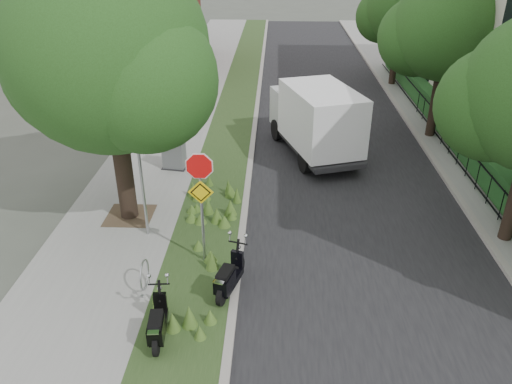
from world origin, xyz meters
TOP-DOWN VIEW (x-y plane):
  - ground at (0.00, 0.00)m, footprint 120.00×120.00m
  - sidewalk_near at (-4.25, 10.00)m, footprint 3.50×60.00m
  - verge at (-1.50, 10.00)m, footprint 2.00×60.00m
  - kerb_near at (-0.50, 10.00)m, footprint 0.20×60.00m
  - road at (3.00, 10.00)m, footprint 7.00×60.00m
  - kerb_far at (6.50, 10.00)m, footprint 0.20×60.00m
  - footpath_far at (8.20, 10.00)m, footprint 3.20×60.00m
  - street_tree_main at (-4.08, 2.86)m, footprint 6.21×5.54m
  - bare_post at (-3.20, 1.80)m, footprint 0.08×0.08m
  - bike_hoop at (-2.70, -0.60)m, footprint 0.06×0.78m
  - sign_assembly at (-1.40, 0.58)m, footprint 0.94×0.08m
  - fence_far at (7.20, 10.00)m, footprint 0.04×24.00m
  - hedge_far at (7.90, 10.00)m, footprint 1.00×24.00m
  - far_tree_b at (6.94, 10.05)m, footprint 4.83×4.31m
  - far_tree_c at (6.94, 18.04)m, footprint 4.37×3.89m
  - scooter_near at (-2.00, -2.36)m, footprint 0.42×1.58m
  - scooter_far at (-0.65, -0.76)m, footprint 0.65×1.61m
  - box_truck at (1.95, 8.00)m, footprint 3.53×5.59m
  - utility_cabinet at (-3.25, 6.30)m, footprint 0.95×0.71m

SIDE VIEW (x-z plane):
  - ground at x=0.00m, z-range 0.00..0.00m
  - road at x=3.00m, z-range 0.00..0.01m
  - sidewalk_near at x=-4.25m, z-range 0.00..0.12m
  - verge at x=-1.50m, z-range 0.00..0.12m
  - footpath_far at x=8.20m, z-range 0.00..0.12m
  - kerb_near at x=-0.50m, z-range 0.00..0.13m
  - kerb_far at x=6.50m, z-range 0.00..0.13m
  - scooter_near at x=-2.00m, z-range 0.11..0.86m
  - bike_hoop at x=-2.70m, z-range 0.11..0.88m
  - scooter_far at x=-0.65m, z-range 0.11..0.90m
  - fence_far at x=7.20m, z-range 0.17..1.17m
  - hedge_far at x=7.90m, z-range 0.12..1.22m
  - utility_cabinet at x=-3.25m, z-range 0.10..1.25m
  - box_truck at x=1.95m, z-range 0.36..2.73m
  - bare_post at x=-3.20m, z-range 0.12..4.12m
  - sign_assembly at x=-1.40m, z-range 0.72..3.94m
  - far_tree_c at x=6.94m, z-range 0.99..6.92m
  - far_tree_b at x=6.94m, z-range 1.09..7.65m
  - street_tree_main at x=-4.08m, z-range 0.97..8.63m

